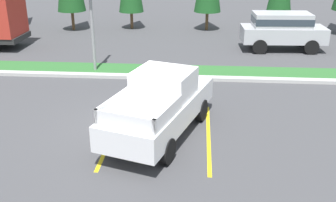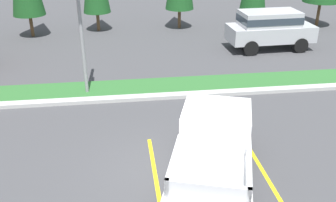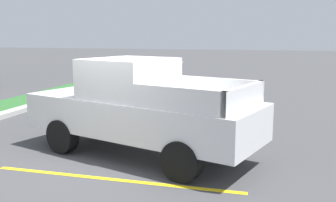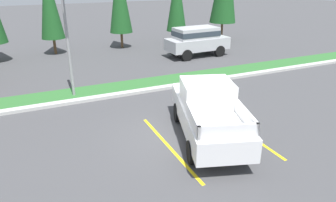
{
  "view_description": "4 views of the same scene",
  "coord_description": "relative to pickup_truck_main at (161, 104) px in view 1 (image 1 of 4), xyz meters",
  "views": [
    {
      "loc": [
        2.05,
        -12.07,
        5.93
      ],
      "look_at": [
        1.08,
        0.16,
        0.9
      ],
      "focal_mm": 42.7,
      "sensor_mm": 36.0,
      "label": 1
    },
    {
      "loc": [
        -1.47,
        -8.9,
        6.63
      ],
      "look_at": [
        -0.03,
        1.88,
        1.37
      ],
      "focal_mm": 40.94,
      "sensor_mm": 36.0,
      "label": 2
    },
    {
      "loc": [
        -6.79,
        -3.22,
        2.61
      ],
      "look_at": [
        1.35,
        -1.01,
        1.14
      ],
      "focal_mm": 41.03,
      "sensor_mm": 36.0,
      "label": 3
    },
    {
      "loc": [
        -4.68,
        -9.22,
        5.64
      ],
      "look_at": [
        0.22,
        1.46,
        0.85
      ],
      "focal_mm": 33.43,
      "sensor_mm": 36.0,
      "label": 4
    }
  ],
  "objects": [
    {
      "name": "curb_strip",
      "position": [
        -0.91,
        5.47,
        -0.97
      ],
      "size": [
        56.0,
        0.4,
        0.15
      ],
      "primitive_type": "cube",
      "color": "#B2B2AD",
      "rests_on": "ground"
    },
    {
      "name": "pickup_truck_main",
      "position": [
        0.0,
        0.0,
        0.0
      ],
      "size": [
        3.41,
        5.55,
        2.1
      ],
      "color": "black",
      "rests_on": "ground"
    },
    {
      "name": "suv_distant",
      "position": [
        5.76,
        10.98,
        0.2
      ],
      "size": [
        4.68,
        2.12,
        2.1
      ],
      "color": "black",
      "rests_on": "ground"
    },
    {
      "name": "ground_plane",
      "position": [
        -0.91,
        0.47,
        -1.04
      ],
      "size": [
        120.0,
        120.0,
        0.0
      ],
      "primitive_type": "plane",
      "color": "#424244"
    },
    {
      "name": "parking_line_far",
      "position": [
        1.53,
        -0.05,
        -1.04
      ],
      "size": [
        0.12,
        4.8,
        0.01
      ],
      "primitive_type": "cube",
      "color": "yellow",
      "rests_on": "ground"
    },
    {
      "name": "grass_median",
      "position": [
        -0.91,
        6.57,
        -1.01
      ],
      "size": [
        56.0,
        1.8,
        0.06
      ],
      "primitive_type": "cube",
      "color": "#2D662D",
      "rests_on": "ground"
    },
    {
      "name": "parking_line_near",
      "position": [
        -1.57,
        -0.05,
        -1.04
      ],
      "size": [
        0.12,
        4.8,
        0.01
      ],
      "primitive_type": "cube",
      "color": "yellow",
      "rests_on": "ground"
    }
  ]
}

